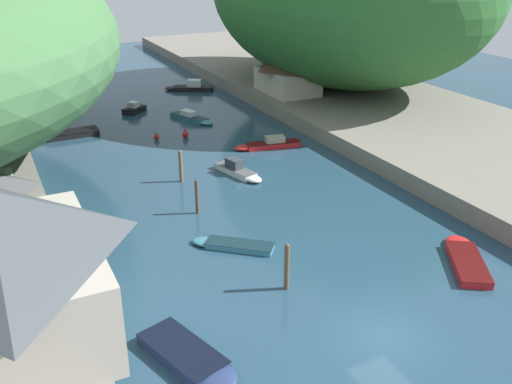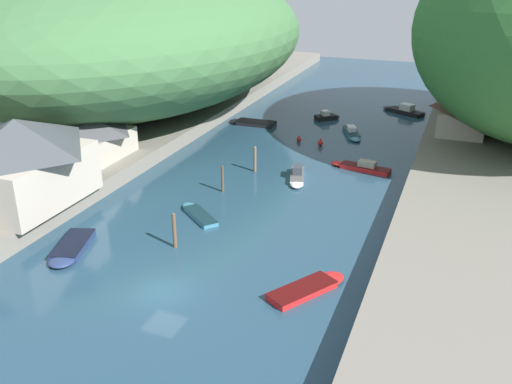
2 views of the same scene
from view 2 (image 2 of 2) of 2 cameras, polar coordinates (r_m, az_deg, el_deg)
water_surface at (r=64.12m, az=3.92°, el=3.71°), size 130.00×130.00×0.00m
left_bank at (r=74.08m, az=-14.22°, el=6.32°), size 22.00×120.00×1.54m
hillside_left at (r=79.22m, az=-12.27°, el=15.03°), size 42.24×59.13×18.67m
waterfront_building at (r=50.56m, az=-22.53°, el=2.99°), size 8.67×11.14×7.18m
boathouse_shed at (r=60.32m, az=-15.95°, el=5.33°), size 6.10×8.04×4.16m
right_bank_cottage at (r=70.85m, az=19.95°, el=7.51°), size 5.54×8.32×4.47m
boat_open_rowboat at (r=56.82m, az=4.14°, el=1.56°), size 2.61×5.48×1.29m
boat_far_upstream at (r=45.37m, az=-18.11°, el=-5.49°), size 3.70×6.16×0.55m
boat_small_dinghy at (r=75.63m, az=-0.54°, el=6.96°), size 6.36×2.23×0.53m
boat_yellow_tender at (r=78.60m, az=7.20°, el=7.50°), size 3.59×3.36×1.27m
boat_white_cruiser at (r=71.83m, az=9.60°, el=5.81°), size 3.57×6.12×1.00m
boat_navy_launch at (r=49.38m, az=-5.88°, el=-2.14°), size 4.99×4.47×0.39m
boat_mid_channel at (r=38.91m, az=5.47°, el=-9.43°), size 4.74×6.10×0.46m
boat_cabin_cruiser at (r=60.42m, az=10.34°, el=2.51°), size 6.60×2.50×1.11m
boat_near_quay at (r=83.87m, az=14.44°, el=7.94°), size 6.48×4.71×1.42m
mooring_post_nearest at (r=43.84m, az=-8.17°, el=-3.80°), size 0.30×0.30×2.89m
mooring_post_middle at (r=53.65m, az=-3.37°, el=1.34°), size 0.26×0.26×2.62m
mooring_post_fourth at (r=58.64m, az=-0.11°, el=3.33°), size 0.30×0.30×2.72m
channel_buoy_near at (r=68.76m, az=4.31°, el=5.31°), size 0.54×0.54×0.81m
channel_buoy_far at (r=67.49m, az=6.46°, el=4.94°), size 0.64×0.64×0.96m
person_on_quay at (r=49.54m, az=-20.75°, el=-0.55°), size 0.24×0.39×1.69m
person_by_boathouse at (r=54.03m, az=-17.14°, el=1.85°), size 0.26×0.40×1.69m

